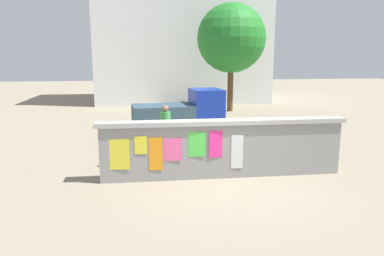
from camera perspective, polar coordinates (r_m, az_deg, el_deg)
The scene contains 9 objects.
ground at distance 17.59m, azimuth -0.65°, elevation 0.84°, with size 60.00×60.00×0.00m, color gray.
poster_wall at distance 9.70m, azimuth 4.86°, elevation -3.11°, with size 6.62×0.42×1.55m.
auto_rickshaw_truck at distance 14.80m, azimuth -1.49°, elevation 2.36°, with size 3.74×1.87×1.85m.
motorcycle at distance 11.58m, azimuth 14.73°, elevation -2.78°, with size 1.90×0.56×0.87m.
bicycle_near at distance 11.02m, azimuth -9.24°, elevation -3.80°, with size 1.68×0.51×0.95m.
bicycle_far at distance 13.42m, azimuth 10.92°, elevation -1.11°, with size 1.68×0.53×0.95m.
person_walking at distance 11.93m, azimuth -4.19°, elevation 0.56°, with size 0.45×0.45×1.62m.
tree_roadside at distance 21.15m, azimuth 6.16°, elevation 13.77°, with size 3.87×3.87×6.07m.
building_background at distance 26.46m, azimuth -1.75°, elevation 14.44°, with size 11.83×6.40×9.22m.
Camera 1 is at (-2.03, -9.17, 3.22)m, focal length 34.10 mm.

